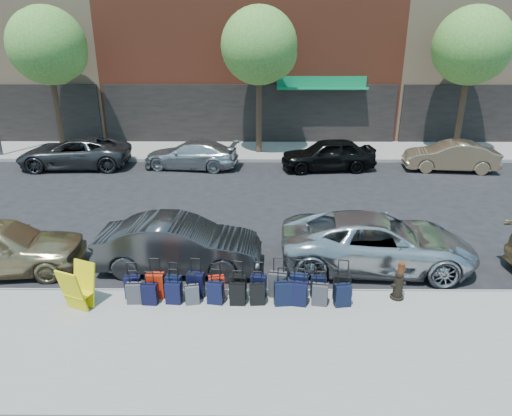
{
  "coord_description": "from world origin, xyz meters",
  "views": [
    {
      "loc": [
        0.49,
        -14.39,
        6.21
      ],
      "look_at": [
        0.41,
        -1.5,
        1.19
      ],
      "focal_mm": 32.0,
      "sensor_mm": 36.0,
      "label": 1
    }
  ],
  "objects_px": {
    "tree_left": "(51,48)",
    "car_far_2": "(328,154)",
    "car_far_3": "(450,156)",
    "car_far_1": "(191,155)",
    "tree_right": "(474,48)",
    "fire_hydrant": "(398,286)",
    "tree_center": "(262,48)",
    "car_near_2": "(377,242)",
    "display_rack": "(78,288)",
    "car_near_1": "(179,245)",
    "car_far_0": "(74,153)",
    "suitcase_front_5": "(238,287)",
    "bollard": "(400,280)"
  },
  "relations": [
    {
      "from": "tree_left",
      "to": "car_near_2",
      "type": "relative_size",
      "value": 1.37
    },
    {
      "from": "bollard",
      "to": "car_far_1",
      "type": "bearing_deg",
      "value": 119.45
    },
    {
      "from": "tree_left",
      "to": "car_near_2",
      "type": "bearing_deg",
      "value": -42.27
    },
    {
      "from": "tree_right",
      "to": "display_rack",
      "type": "relative_size",
      "value": 6.78
    },
    {
      "from": "suitcase_front_5",
      "to": "display_rack",
      "type": "height_order",
      "value": "display_rack"
    },
    {
      "from": "fire_hydrant",
      "to": "car_far_3",
      "type": "xyz_separation_m",
      "value": [
        5.69,
        11.41,
        0.2
      ]
    },
    {
      "from": "car_far_0",
      "to": "car_far_2",
      "type": "xyz_separation_m",
      "value": [
        12.18,
        -0.34,
        0.02
      ]
    },
    {
      "from": "car_far_1",
      "to": "car_far_2",
      "type": "xyz_separation_m",
      "value": [
        6.54,
        -0.27,
        0.1
      ]
    },
    {
      "from": "car_near_2",
      "to": "car_far_3",
      "type": "xyz_separation_m",
      "value": [
        5.76,
        9.48,
        -0.05
      ]
    },
    {
      "from": "car_near_1",
      "to": "suitcase_front_5",
      "type": "bearing_deg",
      "value": -133.2
    },
    {
      "from": "car_near_1",
      "to": "car_far_1",
      "type": "bearing_deg",
      "value": 8.53
    },
    {
      "from": "tree_right",
      "to": "car_far_3",
      "type": "distance_m",
      "value": 5.77
    },
    {
      "from": "tree_left",
      "to": "car_near_1",
      "type": "height_order",
      "value": "tree_left"
    },
    {
      "from": "tree_center",
      "to": "car_near_2",
      "type": "relative_size",
      "value": 1.37
    },
    {
      "from": "fire_hydrant",
      "to": "display_rack",
      "type": "distance_m",
      "value": 7.55
    },
    {
      "from": "tree_left",
      "to": "car_far_2",
      "type": "distance_m",
      "value": 14.69
    },
    {
      "from": "bollard",
      "to": "fire_hydrant",
      "type": "bearing_deg",
      "value": 161.88
    },
    {
      "from": "tree_left",
      "to": "tree_center",
      "type": "xyz_separation_m",
      "value": [
        10.5,
        0.0,
        0.0
      ]
    },
    {
      "from": "car_far_0",
      "to": "car_far_3",
      "type": "bearing_deg",
      "value": 86.27
    },
    {
      "from": "tree_center",
      "to": "car_far_2",
      "type": "distance_m",
      "value": 6.3
    },
    {
      "from": "car_near_1",
      "to": "car_far_2",
      "type": "bearing_deg",
      "value": -26.78
    },
    {
      "from": "tree_left",
      "to": "tree_center",
      "type": "bearing_deg",
      "value": 0.0
    },
    {
      "from": "car_far_2",
      "to": "car_far_0",
      "type": "bearing_deg",
      "value": -97.1
    },
    {
      "from": "tree_left",
      "to": "car_far_0",
      "type": "bearing_deg",
      "value": -59.9
    },
    {
      "from": "car_near_1",
      "to": "car_far_0",
      "type": "distance_m",
      "value": 12.14
    },
    {
      "from": "bollard",
      "to": "car_far_3",
      "type": "bearing_deg",
      "value": 63.58
    },
    {
      "from": "car_near_2",
      "to": "car_far_3",
      "type": "relative_size",
      "value": 1.26
    },
    {
      "from": "display_rack",
      "to": "tree_right",
      "type": "bearing_deg",
      "value": 67.93
    },
    {
      "from": "car_near_1",
      "to": "tree_right",
      "type": "bearing_deg",
      "value": -43.05
    },
    {
      "from": "tree_right",
      "to": "car_far_3",
      "type": "xyz_separation_m",
      "value": [
        -1.59,
        -2.92,
        -4.72
      ]
    },
    {
      "from": "tree_right",
      "to": "car_far_2",
      "type": "bearing_deg",
      "value": -158.87
    },
    {
      "from": "tree_center",
      "to": "display_rack",
      "type": "distance_m",
      "value": 16.11
    },
    {
      "from": "tree_right",
      "to": "fire_hydrant",
      "type": "xyz_separation_m",
      "value": [
        -7.28,
        -14.33,
        -4.92
      ]
    },
    {
      "from": "fire_hydrant",
      "to": "car_near_2",
      "type": "bearing_deg",
      "value": 73.46
    },
    {
      "from": "display_rack",
      "to": "tree_center",
      "type": "bearing_deg",
      "value": 96.72
    },
    {
      "from": "tree_right",
      "to": "display_rack",
      "type": "xyz_separation_m",
      "value": [
        -14.82,
        -14.78,
        -4.73
      ]
    },
    {
      "from": "tree_right",
      "to": "car_far_3",
      "type": "height_order",
      "value": "tree_right"
    },
    {
      "from": "tree_right",
      "to": "car_near_1",
      "type": "relative_size",
      "value": 1.62
    },
    {
      "from": "car_far_0",
      "to": "suitcase_front_5",
      "type": "bearing_deg",
      "value": 32.96
    },
    {
      "from": "car_far_0",
      "to": "car_far_1",
      "type": "xyz_separation_m",
      "value": [
        5.64,
        -0.07,
        -0.07
      ]
    },
    {
      "from": "tree_right",
      "to": "car_near_1",
      "type": "height_order",
      "value": "tree_right"
    },
    {
      "from": "tree_right",
      "to": "car_far_1",
      "type": "height_order",
      "value": "tree_right"
    },
    {
      "from": "car_near_1",
      "to": "car_far_2",
      "type": "relative_size",
      "value": 1.02
    },
    {
      "from": "fire_hydrant",
      "to": "car_far_3",
      "type": "height_order",
      "value": "car_far_3"
    },
    {
      "from": "car_far_2",
      "to": "tree_center",
      "type": "bearing_deg",
      "value": -137.76
    },
    {
      "from": "suitcase_front_5",
      "to": "tree_right",
      "type": "bearing_deg",
      "value": 61.94
    },
    {
      "from": "tree_left",
      "to": "car_far_2",
      "type": "relative_size",
      "value": 1.65
    },
    {
      "from": "suitcase_front_5",
      "to": "display_rack",
      "type": "xyz_separation_m",
      "value": [
        -3.67,
        -0.45,
        0.23
      ]
    },
    {
      "from": "car_near_2",
      "to": "car_far_0",
      "type": "distance_m",
      "value": 15.7
    },
    {
      "from": "car_far_3",
      "to": "car_far_1",
      "type": "bearing_deg",
      "value": -85.31
    }
  ]
}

